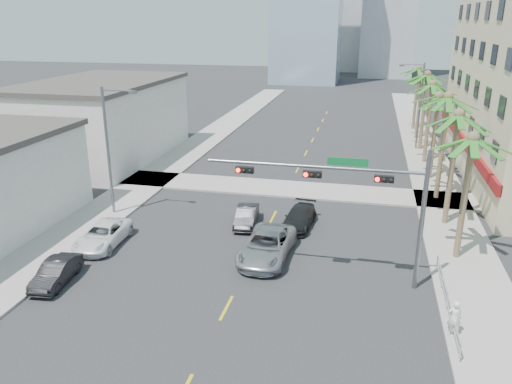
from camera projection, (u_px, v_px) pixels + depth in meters
ground at (200, 360)px, 20.44m from camera, size 260.00×260.00×0.00m
sidewalk_right at (445, 209)px, 36.33m from camera, size 4.00×120.00×0.15m
sidewalk_left at (140, 186)px, 41.33m from camera, size 4.00×120.00×0.15m
sidewalk_cross at (287, 189)px, 40.67m from camera, size 80.00×4.00×0.15m
building_left_far at (102, 122)px, 49.09m from camera, size 11.00×18.00×7.20m
traffic_signal_mast at (358, 192)px, 24.89m from camera, size 11.12×0.54×7.20m
palm_tree_0 at (473, 140)px, 26.73m from camera, size 4.80×4.80×7.80m
palm_tree_1 at (459, 116)px, 31.41m from camera, size 4.80×4.80×8.16m
palm_tree_2 at (448, 98)px, 36.08m from camera, size 4.80×4.80×8.52m
palm_tree_3 at (439, 97)px, 41.10m from camera, size 4.80×4.80×7.80m
palm_tree_4 at (433, 85)px, 45.77m from camera, size 4.80×4.80×8.16m
palm_tree_5 at (428, 75)px, 50.44m from camera, size 4.80×4.80×8.52m
palm_tree_6 at (422, 77)px, 55.46m from camera, size 4.80×4.80×7.80m
palm_tree_7 at (419, 69)px, 60.13m from camera, size 4.80×4.80×8.16m
streetlight_left at (110, 145)px, 33.95m from camera, size 2.55×0.25×9.00m
streetlight_right at (418, 102)px, 51.47m from camera, size 2.55×0.25×9.00m
guardrail at (447, 299)px, 23.60m from camera, size 0.08×8.08×1.00m
car_parked_mid at (56, 272)px, 26.20m from camera, size 1.67×3.86×1.24m
car_parked_far at (103, 235)px, 30.60m from camera, size 2.41×4.89×1.33m
car_lane_left at (246, 216)px, 33.62m from camera, size 1.72×3.94×1.26m
car_lane_center at (267, 245)px, 28.89m from camera, size 2.89×5.82×1.58m
car_lane_right at (299, 218)px, 33.34m from camera, size 2.13×4.49×1.27m
pedestrian at (454, 318)px, 21.58m from camera, size 0.62×0.43×1.66m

